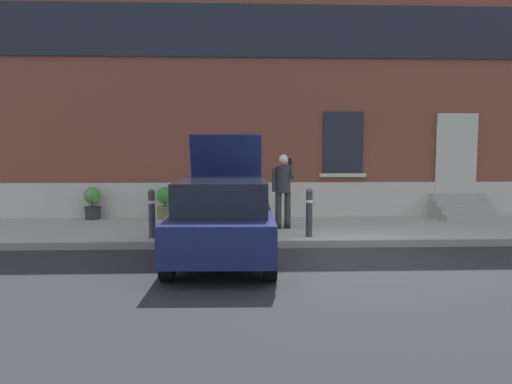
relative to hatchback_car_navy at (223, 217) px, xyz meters
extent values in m
plane|color=#232326|center=(2.05, 0.20, -0.80)|extent=(80.00, 80.00, 0.00)
cube|color=#99968E|center=(2.05, 3.00, -0.72)|extent=(24.00, 3.60, 0.15)
cube|color=gray|center=(2.05, 1.14, -0.72)|extent=(24.00, 0.12, 0.15)
cube|color=brown|center=(2.05, 5.50, 2.95)|extent=(24.00, 1.40, 7.50)
cube|color=#BCB7A8|center=(2.05, 4.78, -0.25)|extent=(24.00, 0.08, 1.10)
cube|color=brown|center=(6.42, 4.77, 1.04)|extent=(1.00, 0.08, 2.10)
cube|color=#BCB7A8|center=(6.42, 4.75, 1.09)|extent=(1.16, 0.06, 2.24)
cube|color=black|center=(3.22, 4.77, 1.40)|extent=(1.10, 0.06, 1.70)
cube|color=#BCB7A8|center=(3.22, 4.74, 0.50)|extent=(1.30, 0.12, 0.10)
cube|color=black|center=(2.05, 4.77, 4.40)|extent=(16.80, 0.06, 1.40)
cube|color=#9E998E|center=(6.42, 3.68, -0.57)|extent=(1.50, 0.32, 0.16)
cube|color=#9E998E|center=(6.42, 4.00, -0.49)|extent=(1.50, 0.32, 0.32)
cube|color=#9E998E|center=(6.42, 4.32, -0.41)|extent=(1.50, 0.32, 0.48)
cube|color=#9E998E|center=(6.42, 4.64, -0.33)|extent=(1.50, 0.32, 0.64)
cube|color=#161E4C|center=(0.00, 0.02, -0.18)|extent=(1.85, 4.04, 0.64)
cube|color=black|center=(0.00, -0.13, 0.42)|extent=(1.60, 2.44, 0.56)
cube|color=black|center=(0.05, 2.03, -0.40)|extent=(1.66, 0.14, 0.20)
cube|color=yellow|center=(0.05, 2.03, -0.22)|extent=(0.52, 0.03, 0.12)
cube|color=#B21414|center=(-0.70, 2.05, 0.04)|extent=(0.16, 0.04, 0.18)
cube|color=#B21414|center=(0.81, 2.01, 0.04)|extent=(0.16, 0.04, 0.18)
cube|color=#161E4C|center=(0.03, 1.47, 1.10)|extent=(1.50, 0.40, 0.87)
cylinder|color=black|center=(-0.83, -1.36, -0.50)|extent=(0.22, 0.61, 0.60)
cylinder|color=black|center=(0.76, -1.40, -0.50)|extent=(0.22, 0.61, 0.60)
cylinder|color=black|center=(-0.76, 1.44, -0.50)|extent=(0.22, 0.61, 0.60)
cylinder|color=black|center=(0.83, 1.40, -0.50)|extent=(0.22, 0.61, 0.60)
cylinder|color=#333338|center=(1.81, 1.55, -0.17)|extent=(0.14, 0.14, 0.95)
sphere|color=#333338|center=(1.81, 1.55, 0.32)|extent=(0.15, 0.15, 0.15)
cylinder|color=silver|center=(1.81, 1.55, 0.12)|extent=(0.15, 0.15, 0.06)
cylinder|color=#333338|center=(-1.54, 1.55, -0.17)|extent=(0.14, 0.14, 0.95)
sphere|color=#333338|center=(-1.54, 1.55, 0.32)|extent=(0.15, 0.15, 0.15)
cylinder|color=silver|center=(-1.54, 1.55, 0.12)|extent=(0.15, 0.15, 0.06)
cylinder|color=#2D2D33|center=(1.25, 2.70, -0.20)|extent=(0.15, 0.15, 0.82)
cube|color=black|center=(1.25, 2.76, -0.60)|extent=(0.12, 0.28, 0.10)
cylinder|color=#2D2D33|center=(1.47, 2.70, -0.20)|extent=(0.15, 0.15, 0.82)
cube|color=black|center=(1.47, 2.76, -0.60)|extent=(0.12, 0.28, 0.10)
cylinder|color=#2D2D33|center=(1.36, 2.68, 0.52)|extent=(0.34, 0.39, 0.65)
sphere|color=tan|center=(1.36, 2.64, 0.97)|extent=(0.22, 0.22, 0.22)
sphere|color=silver|center=(1.36, 2.64, 1.00)|extent=(0.21, 0.21, 0.21)
cylinder|color=#2D2D33|center=(1.14, 2.66, 0.51)|extent=(0.09, 0.13, 0.57)
cylinder|color=#2D2D33|center=(1.56, 2.66, 0.73)|extent=(0.09, 0.44, 0.39)
cube|color=black|center=(1.51, 2.62, 0.95)|extent=(0.07, 0.02, 0.15)
cylinder|color=#2D2D30|center=(-3.59, 4.44, -0.48)|extent=(0.40, 0.40, 0.34)
cylinder|color=#2D2D30|center=(-3.59, 4.44, -0.34)|extent=(0.44, 0.44, 0.05)
cylinder|color=#47331E|center=(-3.59, 4.44, -0.19)|extent=(0.04, 0.04, 0.24)
sphere|color=#4C843D|center=(-3.59, 4.44, -0.01)|extent=(0.44, 0.44, 0.44)
sphere|color=#4C843D|center=(-3.49, 4.39, -0.11)|extent=(0.24, 0.24, 0.24)
cylinder|color=#606B38|center=(-1.66, 4.42, -0.48)|extent=(0.40, 0.40, 0.34)
cylinder|color=#606B38|center=(-1.66, 4.42, -0.34)|extent=(0.44, 0.44, 0.05)
cylinder|color=#47331E|center=(-1.66, 4.42, -0.19)|extent=(0.04, 0.04, 0.24)
sphere|color=#387F33|center=(-1.66, 4.42, -0.01)|extent=(0.44, 0.44, 0.44)
sphere|color=#387F33|center=(-1.56, 4.37, -0.11)|extent=(0.24, 0.24, 0.24)
camera|label=1|loc=(0.21, -9.01, 1.26)|focal=35.12mm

